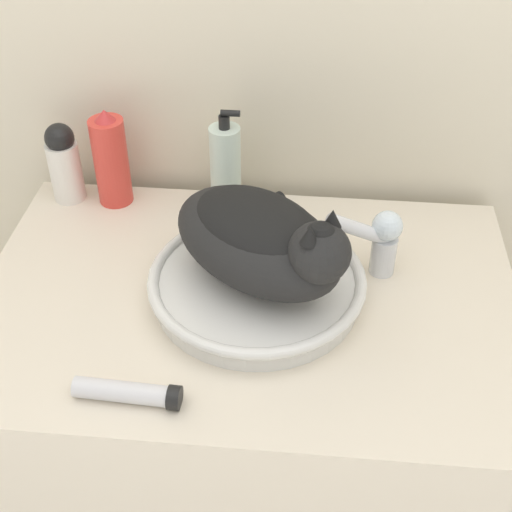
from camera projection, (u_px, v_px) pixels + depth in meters
wall_back at (267, 9)px, 1.27m from camera, size 8.00×0.05×2.40m
vanity_counter at (249, 447)px, 1.47m from camera, size 0.92×0.62×0.84m
sink_basin at (257, 284)px, 1.19m from camera, size 0.36×0.36×0.05m
cat at (262, 238)px, 1.12m from camera, size 0.36×0.38×0.17m
faucet at (380, 238)px, 1.21m from camera, size 0.13×0.08×0.14m
soap_pump_bottle at (226, 167)px, 1.36m from camera, size 0.06×0.06×0.21m
lotion_bottle_white at (64, 163)px, 1.39m from camera, size 0.06×0.06×0.16m
spray_bottle_trigger at (111, 160)px, 1.37m from camera, size 0.07×0.07×0.20m
cream_tube at (129, 392)px, 1.02m from camera, size 0.16×0.04×0.04m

